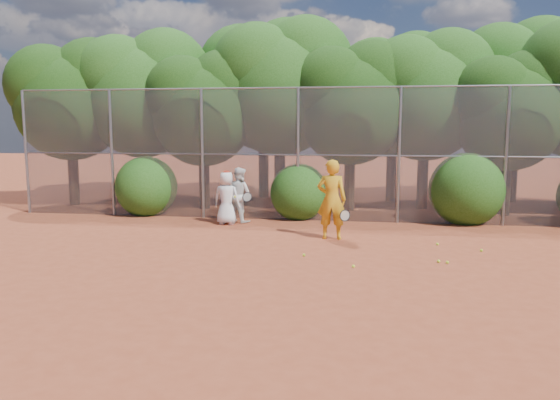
# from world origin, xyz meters

# --- Properties ---
(ground) EXTENTS (80.00, 80.00, 0.00)m
(ground) POSITION_xyz_m (0.00, 0.00, 0.00)
(ground) COLOR brown
(ground) RESTS_ON ground
(fence_back) EXTENTS (20.05, 0.09, 4.03)m
(fence_back) POSITION_xyz_m (-0.12, 6.00, 2.05)
(fence_back) COLOR gray
(fence_back) RESTS_ON ground
(tree_0) EXTENTS (4.38, 3.81, 6.00)m
(tree_0) POSITION_xyz_m (-9.44, 8.04, 3.93)
(tree_0) COLOR black
(tree_0) RESTS_ON ground
(tree_1) EXTENTS (4.64, 4.03, 6.35)m
(tree_1) POSITION_xyz_m (-6.94, 8.54, 4.16)
(tree_1) COLOR black
(tree_1) RESTS_ON ground
(tree_2) EXTENTS (3.99, 3.47, 5.47)m
(tree_2) POSITION_xyz_m (-4.45, 7.83, 3.58)
(tree_2) COLOR black
(tree_2) RESTS_ON ground
(tree_3) EXTENTS (4.89, 4.26, 6.70)m
(tree_3) POSITION_xyz_m (-1.94, 8.84, 4.40)
(tree_3) COLOR black
(tree_3) RESTS_ON ground
(tree_4) EXTENTS (4.19, 3.64, 5.73)m
(tree_4) POSITION_xyz_m (0.55, 8.24, 3.76)
(tree_4) COLOR black
(tree_4) RESTS_ON ground
(tree_5) EXTENTS (4.51, 3.92, 6.17)m
(tree_5) POSITION_xyz_m (3.06, 9.04, 4.05)
(tree_5) COLOR black
(tree_5) RESTS_ON ground
(tree_6) EXTENTS (3.86, 3.36, 5.29)m
(tree_6) POSITION_xyz_m (5.55, 8.03, 3.47)
(tree_6) COLOR black
(tree_6) RESTS_ON ground
(tree_9) EXTENTS (4.83, 4.20, 6.62)m
(tree_9) POSITION_xyz_m (-7.94, 10.84, 4.34)
(tree_9) COLOR black
(tree_9) RESTS_ON ground
(tree_10) EXTENTS (5.15, 4.48, 7.06)m
(tree_10) POSITION_xyz_m (-2.93, 11.05, 4.63)
(tree_10) COLOR black
(tree_10) RESTS_ON ground
(tree_11) EXTENTS (4.64, 4.03, 6.35)m
(tree_11) POSITION_xyz_m (2.06, 10.64, 4.16)
(tree_11) COLOR black
(tree_11) RESTS_ON ground
(tree_12) EXTENTS (5.02, 4.37, 6.88)m
(tree_12) POSITION_xyz_m (6.56, 11.24, 4.51)
(tree_12) COLOR black
(tree_12) RESTS_ON ground
(bush_0) EXTENTS (2.00, 2.00, 2.00)m
(bush_0) POSITION_xyz_m (-6.00, 6.30, 1.00)
(bush_0) COLOR #1D4A12
(bush_0) RESTS_ON ground
(bush_1) EXTENTS (1.80, 1.80, 1.80)m
(bush_1) POSITION_xyz_m (-1.00, 6.30, 0.90)
(bush_1) COLOR #1D4A12
(bush_1) RESTS_ON ground
(bush_2) EXTENTS (2.20, 2.20, 2.20)m
(bush_2) POSITION_xyz_m (4.00, 6.30, 1.10)
(bush_2) COLOR #1D4A12
(bush_2) RESTS_ON ground
(player_yellow) EXTENTS (0.87, 0.55, 2.04)m
(player_yellow) POSITION_xyz_m (0.20, 3.36, 1.02)
(player_yellow) COLOR gold
(player_yellow) RESTS_ON ground
(player_teen) EXTENTS (0.79, 0.54, 1.59)m
(player_teen) POSITION_xyz_m (-2.97, 4.96, 0.79)
(player_teen) COLOR white
(player_teen) RESTS_ON ground
(player_white) EXTENTS (1.01, 0.96, 1.64)m
(player_white) POSITION_xyz_m (-2.68, 5.40, 0.82)
(player_white) COLOR white
(player_white) RESTS_ON ground
(ball_0) EXTENTS (0.07, 0.07, 0.07)m
(ball_0) POSITION_xyz_m (2.61, 1.26, 0.03)
(ball_0) COLOR #C3ED2B
(ball_0) RESTS_ON ground
(ball_1) EXTENTS (0.07, 0.07, 0.07)m
(ball_1) POSITION_xyz_m (3.72, 2.45, 0.03)
(ball_1) COLOR #C3ED2B
(ball_1) RESTS_ON ground
(ball_2) EXTENTS (0.07, 0.07, 0.07)m
(ball_2) POSITION_xyz_m (0.83, 0.56, 0.03)
(ball_2) COLOR #C3ED2B
(ball_2) RESTS_ON ground
(ball_3) EXTENTS (0.07, 0.07, 0.07)m
(ball_3) POSITION_xyz_m (2.78, 1.19, 0.03)
(ball_3) COLOR #C3ED2B
(ball_3) RESTS_ON ground
(ball_4) EXTENTS (0.07, 0.07, 0.07)m
(ball_4) POSITION_xyz_m (-0.28, 1.37, 0.03)
(ball_4) COLOR #C3ED2B
(ball_4) RESTS_ON ground
(ball_5) EXTENTS (0.07, 0.07, 0.07)m
(ball_5) POSITION_xyz_m (2.80, 2.98, 0.03)
(ball_5) COLOR #C3ED2B
(ball_5) RESTS_ON ground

